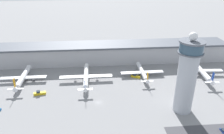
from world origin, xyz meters
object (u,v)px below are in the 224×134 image
Objects in this scene: control_tower at (187,75)px; airplane_gate_charlie at (142,72)px; service_truck_fuel at (40,93)px; service_truck_baggage at (136,76)px; airplane_gate_delta at (201,70)px; car_navy_sedan at (223,131)px; airplane_gate_bravo at (86,76)px; airplane_gate_alpha at (23,77)px.

control_tower is 1.43× the size of airplane_gate_charlie.
service_truck_fuel is 1.12× the size of service_truck_baggage.
airplane_gate_delta is 130.50m from service_truck_fuel.
airplane_gate_bravo is at bearing 139.71° from car_navy_sedan.
car_navy_sedan is (127.20, -68.64, -3.56)m from airplane_gate_alpha.
airplane_gate_alpha is 0.87× the size of airplane_gate_delta.
airplane_gate_alpha is 4.47× the size of service_truck_fuel.
airplane_gate_alpha is 145.67m from airplane_gate_delta.
airplane_gate_delta is 5.14× the size of service_truck_fuel.
service_truck_fuel is (-32.99, -17.16, -3.35)m from airplane_gate_bravo.
airplane_gate_alpha is at bearing 151.65° from car_navy_sedan.
airplane_gate_delta is 10.52× the size of car_navy_sedan.
airplane_gate_bravo is 1.21× the size of airplane_gate_charlie.
service_truck_fuel is (16.74, -20.13, -3.05)m from airplane_gate_alpha.
car_navy_sedan is at bearing -23.71° from service_truck_fuel.
airplane_gate_charlie is at bearing 113.54° from car_navy_sedan.
airplane_gate_charlie is (-15.45, 48.66, -21.21)m from control_tower.
control_tower reaches higher than car_navy_sedan.
airplane_gate_delta is 70.98m from car_navy_sedan.
control_tower is 6.55× the size of service_truck_baggage.
service_truck_fuel is at bearing -50.25° from airplane_gate_alpha.
airplane_gate_bravo reaches higher than service_truck_fuel.
airplane_gate_bravo is 4.96× the size of service_truck_fuel.
airplane_gate_delta reaches higher than airplane_gate_alpha.
airplane_gate_charlie is at bearing 6.18° from airplane_gate_bravo.
airplane_gate_delta reaches higher than service_truck_fuel.
airplane_gate_delta is (49.28, -2.29, 0.75)m from airplane_gate_charlie.
control_tower is 60.94m from airplane_gate_delta.
control_tower is 101.56m from service_truck_fuel.
airplane_gate_charlie is 49.34m from airplane_gate_delta.
service_truck_baggage is 1.83× the size of car_navy_sedan.
airplane_gate_bravo is 37.33m from service_truck_fuel.
airplane_gate_bravo is (49.73, -2.98, 0.30)m from airplane_gate_alpha.
car_navy_sedan is (30.81, -70.71, -3.19)m from airplane_gate_charlie.
control_tower is 12.01× the size of car_navy_sedan.
control_tower is at bearing -65.41° from service_truck_baggage.
airplane_gate_alpha reaches higher than car_navy_sedan.
airplane_gate_alpha is 144.58m from car_navy_sedan.
control_tower is 56.83m from service_truck_baggage.
airplane_gate_delta reaches higher than service_truck_baggage.
service_truck_baggage is at bearing 0.17° from airplane_gate_alpha.
airplane_gate_alpha is 9.15× the size of car_navy_sedan.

